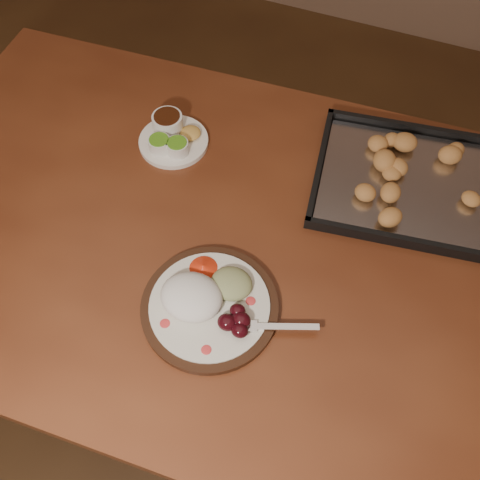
% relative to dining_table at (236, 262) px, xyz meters
% --- Properties ---
extents(ground, '(4.00, 4.00, 0.00)m').
position_rel_dining_table_xyz_m(ground, '(-0.29, -0.16, -0.65)').
color(ground, brown).
rests_on(ground, ground).
extents(dining_table, '(1.55, 0.98, 0.75)m').
position_rel_dining_table_xyz_m(dining_table, '(0.00, 0.00, 0.00)').
color(dining_table, brown).
rests_on(dining_table, ground).
extents(dinner_plate, '(0.33, 0.25, 0.06)m').
position_rel_dining_table_xyz_m(dinner_plate, '(0.01, -0.16, 0.12)').
color(dinner_plate, black).
rests_on(dinner_plate, dining_table).
extents(condiment_saucer, '(0.16, 0.16, 0.05)m').
position_rel_dining_table_xyz_m(condiment_saucer, '(-0.23, 0.18, 0.12)').
color(condiment_saucer, white).
rests_on(condiment_saucer, dining_table).
extents(baking_tray, '(0.47, 0.38, 0.05)m').
position_rel_dining_table_xyz_m(baking_tray, '(0.31, 0.26, 0.11)').
color(baking_tray, black).
rests_on(baking_tray, dining_table).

